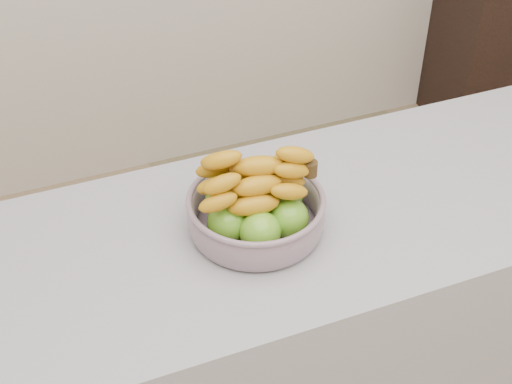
% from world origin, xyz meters
% --- Properties ---
extents(counter, '(2.00, 0.60, 0.90)m').
position_xyz_m(counter, '(0.00, 0.45, 0.45)').
color(counter, '#A2A1A9').
rests_on(counter, ground).
extents(cabinet, '(0.55, 0.45, 0.92)m').
position_xyz_m(cabinet, '(1.65, 1.78, 0.46)').
color(cabinet, black).
rests_on(cabinet, ground).
extents(fruit_bowl, '(0.29, 0.29, 0.19)m').
position_xyz_m(fruit_bowl, '(-0.09, 0.45, 0.96)').
color(fruit_bowl, '#93A3B1').
rests_on(fruit_bowl, counter).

